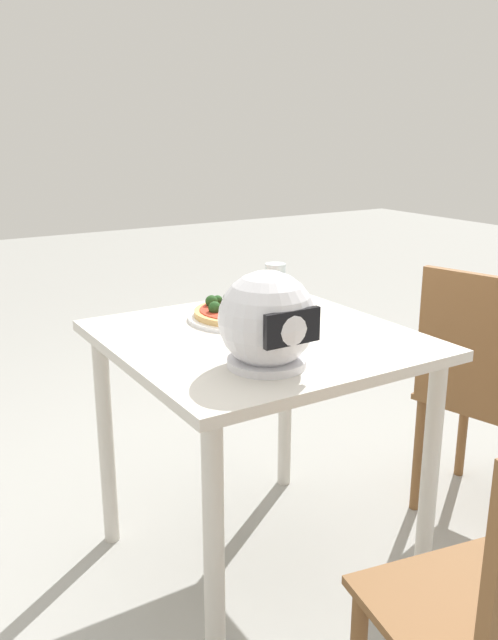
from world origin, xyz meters
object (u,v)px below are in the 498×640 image
Objects in this scene: motorcycle_helmet at (267,322)px; drinking_glass at (275,283)px; dining_table at (258,372)px; chair_side at (482,385)px; pizza at (238,311)px.

drinking_glass is at bearing -125.76° from motorcycle_helmet.
chair_side reaches higher than dining_table.
chair_side is at bearing 166.80° from dining_table.
drinking_glass is (-0.21, -0.11, 0.04)m from pizza.
dining_table is 0.81m from chair_side.
dining_table is 3.49× the size of motorcycle_helmet.
chair_side reaches higher than drinking_glass.
motorcycle_helmet reaches higher than dining_table.
motorcycle_helmet is at bearing 54.24° from drinking_glass.
pizza is 1.18× the size of motorcycle_helmet.
motorcycle_helmet is 0.97m from chair_side.
pizza is at bearing -111.20° from motorcycle_helmet.
chair_side is (-0.74, 0.35, -0.28)m from pizza.
drinking_glass is at bearing -40.81° from chair_side.
dining_table is 6.29× the size of drinking_glass.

